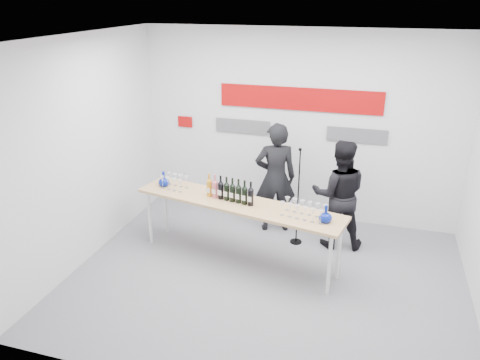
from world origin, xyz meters
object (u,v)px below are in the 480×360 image
object	(u,v)px
tasting_table	(238,207)
presenter_left	(275,178)
presenter_right	(339,195)
mic_stand	(297,215)

from	to	relation	value
tasting_table	presenter_left	xyz separation A→B (m)	(0.28, 1.04, 0.05)
presenter_right	mic_stand	bearing A→B (deg)	1.90
presenter_left	presenter_right	bearing A→B (deg)	147.37
presenter_left	presenter_right	world-z (taller)	presenter_left
tasting_table	mic_stand	xyz separation A→B (m)	(0.69, 0.69, -0.35)
tasting_table	presenter_left	bearing A→B (deg)	86.57
mic_stand	tasting_table	bearing A→B (deg)	-139.07
presenter_right	mic_stand	distance (m)	0.67
presenter_right	mic_stand	world-z (taller)	presenter_right
tasting_table	mic_stand	distance (m)	1.04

